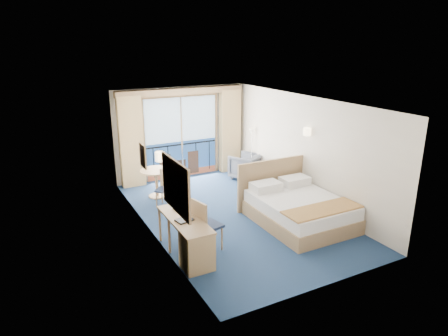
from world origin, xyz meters
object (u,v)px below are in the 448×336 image
bed (298,208)px  table_chair_a (173,178)px  round_table (156,176)px  desk_chair (204,223)px  armchair (246,166)px  floor_lamp (252,140)px  desk (194,245)px  nightstand (284,186)px  table_chair_b (166,186)px

bed → table_chair_a: size_ratio=2.59×
round_table → desk_chair: bearing=-91.7°
bed → armchair: size_ratio=2.78×
bed → table_chair_a: bearing=124.6°
bed → desk_chair: bed is taller
floor_lamp → desk_chair: bearing=-132.2°
desk → table_chair_a: size_ratio=1.83×
bed → desk_chair: bearing=-174.5°
bed → desk: bed is taller
desk → floor_lamp: bearing=47.6°
floor_lamp → desk: (-3.59, -3.93, -0.69)m
armchair → desk_chair: 4.50m
armchair → desk_chair: bearing=20.9°
bed → nightstand: 1.63m
nightstand → desk_chair: desk_chair is taller
nightstand → desk: desk is taller
armchair → desk: (-3.32, -3.79, 0.05)m
round_table → table_chair_a: table_chair_a is taller
desk → table_chair_b: bearing=80.2°
desk → round_table: size_ratio=1.96×
nightstand → desk: (-3.49, -2.10, 0.15)m
desk_chair → round_table: (0.10, 3.21, -0.05)m
round_table → table_chair_b: 0.66m
desk_chair → bed: bearing=-97.8°
armchair → floor_lamp: (0.27, 0.14, 0.74)m
desk_chair → table_chair_b: (0.12, 2.55, -0.10)m
table_chair_a → bed: bearing=175.8°
desk → desk_chair: desk_chair is taller
armchair → desk_chair: desk_chair is taller
desk → desk_chair: size_ratio=1.50×
bed → armchair: (0.51, 3.17, 0.04)m
bed → floor_lamp: bearing=76.8°
armchair → nightstand: bearing=67.3°
floor_lamp → armchair: bearing=-153.2°
desk → table_chair_b: 2.98m
table_chair_a → round_table: bearing=27.1°
bed → round_table: bed is taller
bed → desk: 2.88m
desk_chair → table_chair_a: 3.07m
desk → round_table: 3.63m
desk → table_chair_a: table_chair_a is taller
desk → table_chair_b: table_chair_b is taller
nightstand → table_chair_b: size_ratio=0.59×
bed → round_table: bearing=128.1°
nightstand → table_chair_a: 2.93m
nightstand → bed: bearing=-114.6°
armchair → floor_lamp: floor_lamp is taller
desk_chair → table_chair_a: (0.49, 3.03, -0.11)m
bed → desk_chair: (-2.43, -0.23, 0.27)m
armchair → table_chair_b: size_ratio=0.91×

